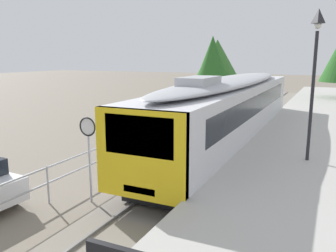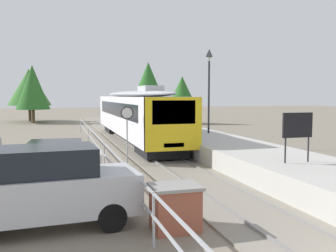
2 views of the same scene
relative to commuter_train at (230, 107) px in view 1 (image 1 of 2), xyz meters
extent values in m
plane|color=slate|center=(-3.00, 0.65, -2.14)|extent=(160.00, 160.00, 0.00)
cube|color=gray|center=(0.00, 0.65, -2.11)|extent=(3.20, 60.00, 0.06)
cube|color=slate|center=(-0.72, 0.65, -2.04)|extent=(0.08, 60.00, 0.08)
cube|color=slate|center=(0.72, 0.65, -2.04)|extent=(0.08, 60.00, 0.08)
cube|color=silver|center=(0.00, 0.11, -0.18)|extent=(2.80, 18.74, 2.55)
cube|color=yellow|center=(0.00, -9.16, -0.18)|extent=(2.80, 0.24, 2.55)
cube|color=black|center=(0.00, -9.24, 0.38)|extent=(2.13, 0.08, 1.12)
cube|color=black|center=(0.00, 0.11, 0.23)|extent=(2.82, 15.74, 0.92)
ellipsoid|color=#B2B5BA|center=(0.00, 0.11, 1.28)|extent=(2.69, 17.99, 0.44)
cube|color=#B2B5BA|center=(0.00, -4.58, 1.56)|extent=(1.10, 2.20, 0.36)
cube|color=#EAE5C6|center=(0.00, -9.23, -1.17)|extent=(1.00, 0.10, 0.20)
cube|color=black|center=(0.00, -6.86, -1.73)|extent=(2.24, 3.20, 0.55)
cube|color=black|center=(0.00, 7.08, -1.73)|extent=(2.24, 3.20, 0.55)
cube|color=#B7B5AD|center=(3.25, 0.65, -1.69)|extent=(3.90, 60.00, 0.90)
cylinder|color=#232328|center=(4.01, -3.87, 1.06)|extent=(0.12, 0.12, 4.60)
pyramid|color=#232328|center=(4.01, -3.87, 3.86)|extent=(0.34, 0.34, 0.50)
sphere|color=silver|center=(4.01, -3.87, 3.54)|extent=(0.24, 0.24, 0.24)
cylinder|color=#9EA0A5|center=(-2.13, -8.68, -1.04)|extent=(0.07, 0.07, 2.20)
cylinder|color=white|center=(-2.13, -8.70, 0.36)|extent=(0.60, 0.03, 0.60)
torus|color=black|center=(-2.13, -8.72, 0.36)|extent=(0.61, 0.05, 0.61)
cube|color=#9EA0A5|center=(-3.30, -9.35, -0.94)|extent=(0.05, 36.00, 0.05)
cube|color=#9EA0A5|center=(-3.30, -9.35, -1.46)|extent=(0.05, 36.00, 0.05)
cylinder|color=#9EA0A5|center=(-3.30, -9.35, -1.52)|extent=(0.06, 0.06, 1.25)
cylinder|color=#9EA0A5|center=(-3.30, -0.35, -1.52)|extent=(0.06, 0.06, 1.25)
cylinder|color=#9EA0A5|center=(-3.30, 8.65, -1.52)|extent=(0.06, 0.06, 1.25)
cylinder|color=black|center=(-4.24, -9.93, -1.83)|extent=(0.63, 0.24, 0.62)
cylinder|color=brown|center=(-8.09, 21.66, -1.31)|extent=(0.36, 0.36, 1.67)
cone|color=#286023|center=(-8.09, 21.66, 2.18)|extent=(3.98, 3.98, 5.32)
cylinder|color=brown|center=(-8.73, 25.44, -1.11)|extent=(0.36, 0.36, 2.06)
cone|color=#38702D|center=(-8.73, 25.44, 2.26)|extent=(5.44, 5.44, 4.68)
camera|label=1|loc=(4.67, -17.27, 2.48)|focal=37.43mm
camera|label=2|loc=(-5.23, -26.00, 1.16)|focal=39.96mm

